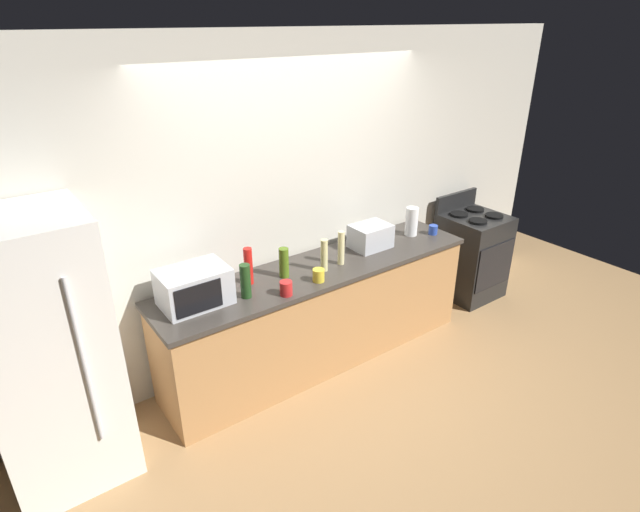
% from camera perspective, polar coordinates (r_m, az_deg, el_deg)
% --- Properties ---
extents(ground_plane, '(8.00, 8.00, 0.00)m').
position_cam_1_polar(ground_plane, '(4.42, 3.15, -13.66)').
color(ground_plane, '#A87F51').
extents(back_wall, '(6.40, 0.10, 2.70)m').
position_cam_1_polar(back_wall, '(4.33, -3.22, 6.07)').
color(back_wall, beige).
rests_on(back_wall, ground_plane).
extents(counter_run, '(2.84, 0.64, 0.90)m').
position_cam_1_polar(counter_run, '(4.41, 0.00, -6.46)').
color(counter_run, '#B27F4C').
rests_on(counter_run, ground_plane).
extents(refrigerator, '(0.72, 0.73, 1.80)m').
position_cam_1_polar(refrigerator, '(3.57, -28.11, -9.77)').
color(refrigerator, white).
rests_on(refrigerator, ground_plane).
extents(stove_range, '(0.60, 0.61, 1.08)m').
position_cam_1_polar(stove_range, '(5.68, 16.53, 0.14)').
color(stove_range, black).
rests_on(stove_range, ground_plane).
extents(microwave, '(0.48, 0.35, 0.27)m').
position_cam_1_polar(microwave, '(3.72, -13.89, -3.39)').
color(microwave, '#B7BABF').
rests_on(microwave, counter_run).
extents(toaster_oven, '(0.34, 0.26, 0.21)m').
position_cam_1_polar(toaster_oven, '(4.54, 5.67, 2.21)').
color(toaster_oven, '#B7BABF').
rests_on(toaster_oven, counter_run).
extents(paper_towel_roll, '(0.12, 0.12, 0.27)m').
position_cam_1_polar(paper_towel_roll, '(4.84, 10.20, 3.83)').
color(paper_towel_roll, white).
rests_on(paper_towel_roll, counter_run).
extents(bottle_hand_soap, '(0.06, 0.06, 0.29)m').
position_cam_1_polar(bottle_hand_soap, '(4.19, 2.37, 0.91)').
color(bottle_hand_soap, beige).
rests_on(bottle_hand_soap, counter_run).
extents(bottle_olive_oil, '(0.08, 0.08, 0.24)m').
position_cam_1_polar(bottle_olive_oil, '(4.00, -4.05, -0.75)').
color(bottle_olive_oil, '#4C6B19').
rests_on(bottle_olive_oil, counter_run).
extents(bottle_wine, '(0.08, 0.08, 0.26)m').
position_cam_1_polar(bottle_wine, '(3.74, -8.33, -2.79)').
color(bottle_wine, '#1E3F19').
rests_on(bottle_wine, counter_run).
extents(bottle_vinegar, '(0.06, 0.06, 0.27)m').
position_cam_1_polar(bottle_vinegar, '(4.08, 0.47, 0.08)').
color(bottle_vinegar, beige).
rests_on(bottle_vinegar, counter_run).
extents(bottle_hot_sauce, '(0.07, 0.07, 0.29)m').
position_cam_1_polar(bottle_hot_sauce, '(3.92, -8.01, -1.12)').
color(bottle_hot_sauce, red).
rests_on(bottle_hot_sauce, counter_run).
extents(mug_blue, '(0.08, 0.08, 0.09)m').
position_cam_1_polar(mug_blue, '(4.93, 12.52, 2.89)').
color(mug_blue, '#2D4CB2').
rests_on(mug_blue, counter_run).
extents(mug_red, '(0.09, 0.09, 0.11)m').
position_cam_1_polar(mug_red, '(3.77, -3.81, -3.62)').
color(mug_red, red).
rests_on(mug_red, counter_run).
extents(mug_yellow, '(0.09, 0.09, 0.10)m').
position_cam_1_polar(mug_yellow, '(3.95, -0.17, -2.16)').
color(mug_yellow, yellow).
rests_on(mug_yellow, counter_run).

